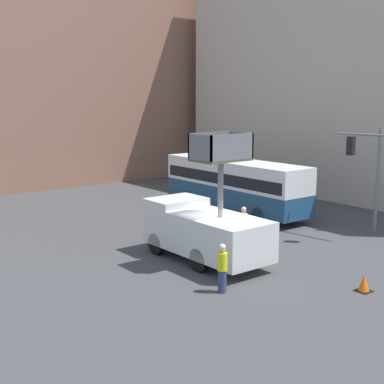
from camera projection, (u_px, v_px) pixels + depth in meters
ground_plane at (218, 263)px, 23.39m from camera, size 120.00×120.00×0.00m
building_backdrop_side at (368, 74)px, 39.21m from camera, size 10.00×28.00×17.64m
utility_truck at (205, 229)px, 23.57m from camera, size 2.57×6.27×5.73m
city_bus at (235, 182)px, 33.35m from camera, size 2.60×10.64×3.28m
traffic_light_pole at (368, 164)px, 27.31m from camera, size 3.37×3.12×5.61m
road_worker_near_truck at (222, 268)px, 19.79m from camera, size 0.38×0.38×1.88m
road_worker_directing at (244, 225)px, 26.36m from camera, size 0.38×0.38×1.87m
traffic_cone_near_truck at (364, 284)px, 20.02m from camera, size 0.55×0.55×0.63m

